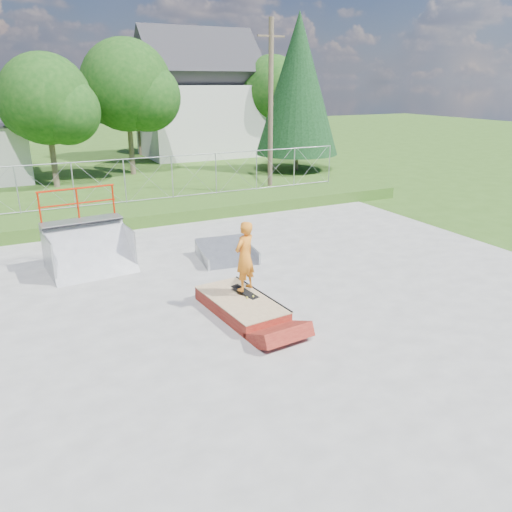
{
  "coord_description": "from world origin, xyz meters",
  "views": [
    {
      "loc": [
        -4.2,
        -9.93,
        5.21
      ],
      "look_at": [
        1.04,
        0.6,
        1.1
      ],
      "focal_mm": 35.0,
      "sensor_mm": 36.0,
      "label": 1
    }
  ],
  "objects_px": {
    "grind_box": "(241,306)",
    "flat_bank_ramp": "(227,253)",
    "quarter_pipe": "(88,233)"
  },
  "relations": [
    {
      "from": "quarter_pipe",
      "to": "flat_bank_ramp",
      "type": "bearing_deg",
      "value": -18.12
    },
    {
      "from": "grind_box",
      "to": "quarter_pipe",
      "type": "height_order",
      "value": "quarter_pipe"
    },
    {
      "from": "flat_bank_ramp",
      "to": "grind_box",
      "type": "bearing_deg",
      "value": -101.35
    },
    {
      "from": "grind_box",
      "to": "flat_bank_ramp",
      "type": "height_order",
      "value": "flat_bank_ramp"
    },
    {
      "from": "quarter_pipe",
      "to": "flat_bank_ramp",
      "type": "height_order",
      "value": "quarter_pipe"
    },
    {
      "from": "quarter_pipe",
      "to": "flat_bank_ramp",
      "type": "relative_size",
      "value": 1.32
    },
    {
      "from": "quarter_pipe",
      "to": "grind_box",
      "type": "bearing_deg",
      "value": -63.91
    },
    {
      "from": "grind_box",
      "to": "flat_bank_ramp",
      "type": "xyz_separation_m",
      "value": [
        1.19,
        3.57,
        0.06
      ]
    },
    {
      "from": "grind_box",
      "to": "flat_bank_ramp",
      "type": "relative_size",
      "value": 1.51
    },
    {
      "from": "grind_box",
      "to": "quarter_pipe",
      "type": "xyz_separation_m",
      "value": [
        -2.7,
        4.48,
        0.96
      ]
    }
  ]
}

